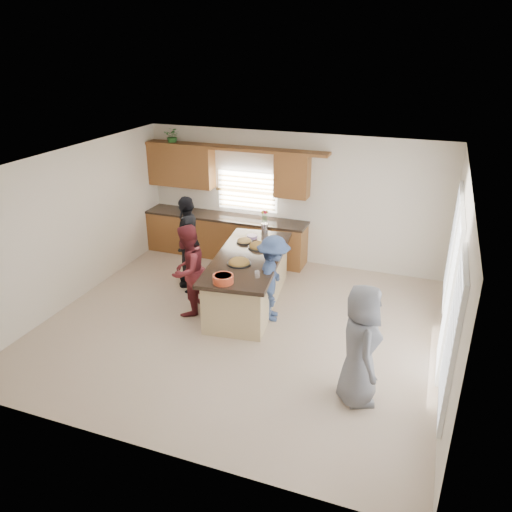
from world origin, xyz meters
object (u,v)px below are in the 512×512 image
at_px(woman_left_back, 188,254).
at_px(woman_right_front, 360,345).
at_px(woman_left_front, 188,241).
at_px(woman_right_back, 273,279).
at_px(woman_left_mid, 187,270).
at_px(island, 248,281).
at_px(salad_bowl, 223,279).

distance_m(woman_left_back, woman_right_front, 4.21).
relative_size(woman_left_front, woman_right_back, 1.19).
bearing_deg(woman_left_back, woman_left_mid, -6.23).
relative_size(woman_left_mid, woman_left_front, 0.91).
bearing_deg(woman_right_back, island, 46.00).
bearing_deg(woman_left_front, woman_left_back, -2.80).
height_order(island, woman_left_back, woman_left_back).
bearing_deg(woman_left_back, woman_right_back, 42.07).
bearing_deg(woman_right_back, salad_bowl, 130.78).
xyz_separation_m(island, woman_right_back, (0.59, -0.36, 0.31)).
bearing_deg(salad_bowl, woman_left_back, 135.75).
bearing_deg(woman_right_front, island, 27.60).
relative_size(island, woman_left_back, 1.87).
xyz_separation_m(salad_bowl, woman_left_back, (-1.30, 1.26, -0.27)).
bearing_deg(woman_right_back, woman_right_front, -146.30).
xyz_separation_m(island, woman_right_front, (2.33, -2.03, 0.40)).
bearing_deg(woman_left_mid, salad_bowl, 67.41).
bearing_deg(woman_right_front, woman_left_back, 37.94).
relative_size(island, woman_left_mid, 1.72).
height_order(island, woman_right_front, woman_right_front).
distance_m(salad_bowl, woman_right_back, 1.01).
distance_m(island, woman_right_front, 3.12).
xyz_separation_m(woman_left_back, woman_right_back, (1.88, -0.48, 0.01)).
relative_size(island, woman_left_front, 1.55).
relative_size(woman_left_back, woman_left_mid, 0.92).
bearing_deg(woman_left_back, woman_left_front, 168.76).
xyz_separation_m(island, salad_bowl, (0.01, -1.14, 0.57)).
height_order(woman_left_back, woman_left_mid, woman_left_mid).
bearing_deg(woman_right_front, woman_left_front, 35.86).
xyz_separation_m(woman_left_mid, woman_right_back, (1.47, 0.32, -0.06)).
bearing_deg(woman_left_front, woman_right_front, 32.09).
relative_size(salad_bowl, woman_right_front, 0.19).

